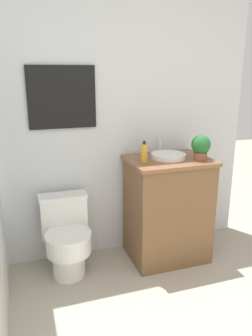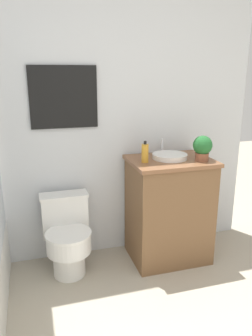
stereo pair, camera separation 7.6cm
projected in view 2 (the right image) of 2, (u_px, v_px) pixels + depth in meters
wall_back at (66, 114)px, 2.63m from camera, size 3.28×0.07×2.50m
toilet at (67, 236)px, 2.62m from camera, size 0.39×0.48×0.63m
vanity at (169, 209)px, 2.79m from camera, size 0.67×0.52×0.89m
sink at (170, 156)px, 2.68m from camera, size 0.29×0.32×0.13m
soap_bottle at (145, 153)px, 2.56m from camera, size 0.06×0.06×0.17m
potted_plant at (202, 147)px, 2.59m from camera, size 0.15×0.15×0.20m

